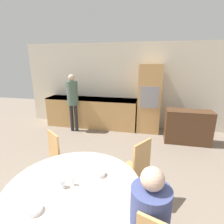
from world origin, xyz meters
The scene contains 12 objects.
wall_back centered at (0.00, 5.03, 1.30)m, with size 6.84×0.05×2.60m.
kitchen_counter centered at (-1.14, 4.69, 0.48)m, with size 2.87×0.60×0.93m.
oven_unit centered at (0.66, 4.70, 0.99)m, with size 0.64×0.59×1.99m.
sideboard centered at (1.67, 4.09, 0.43)m, with size 1.12×0.45×0.87m.
dining_table centered at (-0.07, 1.02, 0.58)m, with size 1.47×1.47×0.77m.
chair_far_left centered at (-0.80, 1.71, 0.56)m, with size 0.56×0.56×1.01m.
chair_far_right centered at (0.55, 1.81, 0.56)m, with size 0.55×0.55×1.01m.
person_standing centered at (-1.52, 4.19, 1.06)m, with size 0.32×0.32×1.70m.
cup centered at (-0.17, 0.98, 0.81)m, with size 0.06×0.06×0.10m.
bowl_near centered at (0.16, 1.26, 0.79)m, with size 0.13×0.13×0.05m.
bowl_centre centered at (-0.27, 0.63, 0.79)m, with size 0.14×0.14×0.04m.
salt_shaker centered at (-0.08, 1.03, 0.81)m, with size 0.03×0.03×0.09m.
Camera 1 is at (0.68, -0.43, 2.06)m, focal length 28.00 mm.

